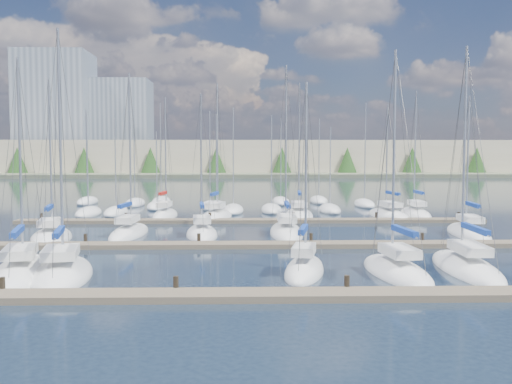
{
  "coord_description": "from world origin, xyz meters",
  "views": [
    {
      "loc": [
        -0.89,
        -23.32,
        6.61
      ],
      "look_at": [
        0.0,
        14.0,
        4.0
      ],
      "focal_mm": 40.0,
      "sensor_mm": 36.0,
      "label": 1
    }
  ],
  "objects_px": {
    "sailboat_o": "(216,216)",
    "sailboat_n": "(165,215)",
    "sailboat_f": "(466,268)",
    "sailboat_d": "(304,270)",
    "sailboat_m": "(468,233)",
    "sailboat_b": "(22,272)",
    "sailboat_q": "(388,215)",
    "sailboat_e": "(396,271)",
    "sailboat_k": "(286,232)",
    "sailboat_h": "(51,237)",
    "sailboat_c": "(62,273)",
    "sailboat_i": "(129,233)",
    "sailboat_r": "(416,214)",
    "sailboat_p": "(299,215)",
    "sailboat_j": "(202,233)"
  },
  "relations": [
    {
      "from": "sailboat_m",
      "to": "sailboat_f",
      "type": "bearing_deg",
      "value": -106.05
    },
    {
      "from": "sailboat_e",
      "to": "sailboat_f",
      "type": "relative_size",
      "value": 0.97
    },
    {
      "from": "sailboat_j",
      "to": "sailboat_k",
      "type": "height_order",
      "value": "sailboat_k"
    },
    {
      "from": "sailboat_q",
      "to": "sailboat_c",
      "type": "bearing_deg",
      "value": -138.83
    },
    {
      "from": "sailboat_o",
      "to": "sailboat_d",
      "type": "height_order",
      "value": "sailboat_o"
    },
    {
      "from": "sailboat_j",
      "to": "sailboat_h",
      "type": "relative_size",
      "value": 0.92
    },
    {
      "from": "sailboat_e",
      "to": "sailboat_k",
      "type": "relative_size",
      "value": 0.89
    },
    {
      "from": "sailboat_m",
      "to": "sailboat_k",
      "type": "relative_size",
      "value": 0.83
    },
    {
      "from": "sailboat_j",
      "to": "sailboat_m",
      "type": "bearing_deg",
      "value": -5.73
    },
    {
      "from": "sailboat_f",
      "to": "sailboat_d",
      "type": "bearing_deg",
      "value": -174.82
    },
    {
      "from": "sailboat_f",
      "to": "sailboat_k",
      "type": "bearing_deg",
      "value": 124.08
    },
    {
      "from": "sailboat_d",
      "to": "sailboat_q",
      "type": "bearing_deg",
      "value": 78.49
    },
    {
      "from": "sailboat_k",
      "to": "sailboat_d",
      "type": "bearing_deg",
      "value": -89.61
    },
    {
      "from": "sailboat_j",
      "to": "sailboat_q",
      "type": "relative_size",
      "value": 0.98
    },
    {
      "from": "sailboat_k",
      "to": "sailboat_f",
      "type": "bearing_deg",
      "value": -57.26
    },
    {
      "from": "sailboat_b",
      "to": "sailboat_q",
      "type": "bearing_deg",
      "value": 31.18
    },
    {
      "from": "sailboat_o",
      "to": "sailboat_e",
      "type": "bearing_deg",
      "value": -58.26
    },
    {
      "from": "sailboat_b",
      "to": "sailboat_k",
      "type": "distance_m",
      "value": 21.55
    },
    {
      "from": "sailboat_r",
      "to": "sailboat_p",
      "type": "height_order",
      "value": "sailboat_p"
    },
    {
      "from": "sailboat_m",
      "to": "sailboat_b",
      "type": "bearing_deg",
      "value": -148.43
    },
    {
      "from": "sailboat_e",
      "to": "sailboat_j",
      "type": "height_order",
      "value": "sailboat_e"
    },
    {
      "from": "sailboat_r",
      "to": "sailboat_o",
      "type": "bearing_deg",
      "value": -172.87
    },
    {
      "from": "sailboat_m",
      "to": "sailboat_n",
      "type": "distance_m",
      "value": 29.06
    },
    {
      "from": "sailboat_q",
      "to": "sailboat_d",
      "type": "bearing_deg",
      "value": -120.11
    },
    {
      "from": "sailboat_m",
      "to": "sailboat_o",
      "type": "xyz_separation_m",
      "value": [
        -20.74,
        12.11,
        0.02
      ]
    },
    {
      "from": "sailboat_o",
      "to": "sailboat_n",
      "type": "height_order",
      "value": "sailboat_o"
    },
    {
      "from": "sailboat_h",
      "to": "sailboat_i",
      "type": "height_order",
      "value": "sailboat_i"
    },
    {
      "from": "sailboat_k",
      "to": "sailboat_e",
      "type": "bearing_deg",
      "value": -71.72
    },
    {
      "from": "sailboat_d",
      "to": "sailboat_k",
      "type": "distance_m",
      "value": 14.94
    },
    {
      "from": "sailboat_b",
      "to": "sailboat_f",
      "type": "bearing_deg",
      "value": -12.73
    },
    {
      "from": "sailboat_o",
      "to": "sailboat_i",
      "type": "distance_m",
      "value": 13.43
    },
    {
      "from": "sailboat_n",
      "to": "sailboat_j",
      "type": "xyz_separation_m",
      "value": [
        4.67,
        -12.99,
        -0.02
      ]
    },
    {
      "from": "sailboat_m",
      "to": "sailboat_b",
      "type": "xyz_separation_m",
      "value": [
        -30.06,
        -14.26,
        -0.0
      ]
    },
    {
      "from": "sailboat_b",
      "to": "sailboat_q",
      "type": "relative_size",
      "value": 1.02
    },
    {
      "from": "sailboat_k",
      "to": "sailboat_q",
      "type": "bearing_deg",
      "value": 47.43
    },
    {
      "from": "sailboat_e",
      "to": "sailboat_o",
      "type": "height_order",
      "value": "sailboat_o"
    },
    {
      "from": "sailboat_o",
      "to": "sailboat_b",
      "type": "relative_size",
      "value": 1.15
    },
    {
      "from": "sailboat_p",
      "to": "sailboat_n",
      "type": "bearing_deg",
      "value": -175.65
    },
    {
      "from": "sailboat_r",
      "to": "sailboat_m",
      "type": "height_order",
      "value": "sailboat_r"
    },
    {
      "from": "sailboat_m",
      "to": "sailboat_k",
      "type": "bearing_deg",
      "value": -176.7
    },
    {
      "from": "sailboat_e",
      "to": "sailboat_m",
      "type": "xyz_separation_m",
      "value": [
        9.79,
        14.65,
        -0.01
      ]
    },
    {
      "from": "sailboat_o",
      "to": "sailboat_b",
      "type": "distance_m",
      "value": 27.97
    },
    {
      "from": "sailboat_r",
      "to": "sailboat_j",
      "type": "height_order",
      "value": "sailboat_r"
    },
    {
      "from": "sailboat_c",
      "to": "sailboat_q",
      "type": "bearing_deg",
      "value": 36.46
    },
    {
      "from": "sailboat_k",
      "to": "sailboat_m",
      "type": "bearing_deg",
      "value": -1.89
    },
    {
      "from": "sailboat_k",
      "to": "sailboat_h",
      "type": "bearing_deg",
      "value": -171.56
    },
    {
      "from": "sailboat_h",
      "to": "sailboat_e",
      "type": "bearing_deg",
      "value": -41.12
    },
    {
      "from": "sailboat_e",
      "to": "sailboat_i",
      "type": "height_order",
      "value": "sailboat_i"
    },
    {
      "from": "sailboat_j",
      "to": "sailboat_h",
      "type": "height_order",
      "value": "sailboat_h"
    },
    {
      "from": "sailboat_j",
      "to": "sailboat_p",
      "type": "distance_m",
      "value": 15.94
    }
  ]
}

